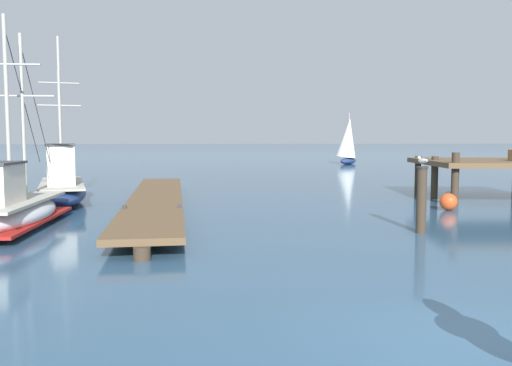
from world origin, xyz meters
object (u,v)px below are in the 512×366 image
mooring_piling (421,198)px  distant_sailboat (348,142)px  mooring_buoy (448,202)px  fishing_boat_0 (6,209)px  fishing_boat_1 (62,186)px  perched_seagull (423,161)px

mooring_piling → distant_sailboat: (8.08, 35.68, 1.21)m
mooring_buoy → distant_sailboat: distant_sailboat is taller
fishing_boat_0 → fishing_boat_1: size_ratio=0.82×
mooring_buoy → fishing_boat_0: bearing=-170.0°
fishing_boat_0 → distant_sailboat: size_ratio=1.41×
fishing_boat_1 → distant_sailboat: fishing_boat_1 is taller
mooring_piling → distant_sailboat: size_ratio=0.37×
mooring_piling → mooring_buoy: bearing=56.2°
mooring_piling → mooring_buoy: 5.00m
mooring_buoy → perched_seagull: bearing=-123.7°
fishing_boat_1 → mooring_buoy: (13.87, -3.56, -0.37)m
fishing_boat_1 → mooring_piling: fishing_boat_1 is taller
fishing_boat_0 → distant_sailboat: fishing_boat_0 is taller
fishing_boat_0 → fishing_boat_1: bearing=89.9°
perched_seagull → distant_sailboat: bearing=77.3°
mooring_buoy → distant_sailboat: bearing=80.4°
perched_seagull → mooring_buoy: size_ratio=0.54×
mooring_buoy → distant_sailboat: 32.05m
fishing_boat_1 → mooring_piling: (11.11, -7.69, 0.25)m
fishing_boat_1 → mooring_buoy: size_ratio=12.36×
distant_sailboat → mooring_buoy: bearing=-99.6°
distant_sailboat → fishing_boat_0: bearing=-119.4°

